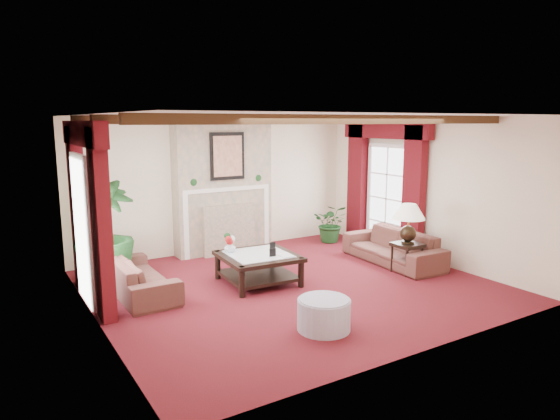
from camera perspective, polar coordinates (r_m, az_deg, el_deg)
floor at (r=8.14m, az=1.41°, el=-8.64°), size 6.00×6.00×0.00m
ceiling at (r=7.71m, az=1.49°, el=10.73°), size 6.00×6.00×0.00m
back_wall at (r=10.21m, az=-7.00°, el=2.91°), size 6.00×0.02×2.70m
left_wall at (r=6.70m, az=-20.63°, el=-1.45°), size 0.02×5.50×2.70m
right_wall at (r=9.76m, az=16.39°, el=2.24°), size 0.02×5.50×2.70m
ceiling_beams at (r=7.71m, az=1.49°, el=10.28°), size 6.00×3.00×0.12m
fireplace at (r=9.95m, az=-6.68°, el=10.53°), size 2.00×0.52×2.70m
french_door_left at (r=7.58m, az=-22.25°, el=5.68°), size 0.10×1.10×2.16m
french_door_right at (r=10.36m, az=12.37°, el=7.19°), size 0.10×1.10×2.16m
curtains_left at (r=7.58m, az=-21.64°, el=8.91°), size 0.20×2.40×2.55m
curtains_right at (r=10.28m, az=12.02°, el=9.52°), size 0.20×2.40×2.55m
sofa_left at (r=8.00m, az=-15.88°, el=-6.56°), size 1.92×0.59×0.75m
sofa_right at (r=9.54m, az=12.78°, el=-3.55°), size 2.14×0.84×0.81m
potted_palm at (r=8.63m, az=-19.42°, el=-4.73°), size 2.15×2.41×0.98m
small_plant at (r=10.97m, az=5.88°, el=-1.98°), size 1.58×1.58×0.66m
coffee_table at (r=8.22m, az=-2.50°, el=-6.71°), size 1.25×1.25×0.48m
side_table at (r=9.01m, az=14.30°, el=-5.33°), size 0.57×0.57×0.53m
ottoman at (r=6.48m, az=5.04°, el=-11.83°), size 0.68×0.68×0.40m
table_lamp at (r=8.87m, az=14.47°, el=-1.46°), size 0.56×0.56×0.71m
flower_vase at (r=8.26m, az=-5.76°, el=-4.25°), size 0.23×0.23×0.19m
book at (r=7.96m, az=-0.05°, el=-4.39°), size 0.21×0.05×0.29m
photo_frame_a at (r=7.97m, az=-0.85°, el=-4.90°), size 0.11×0.03×0.15m
photo_frame_b at (r=8.44m, az=-0.86°, el=-4.11°), size 0.10×0.03×0.13m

